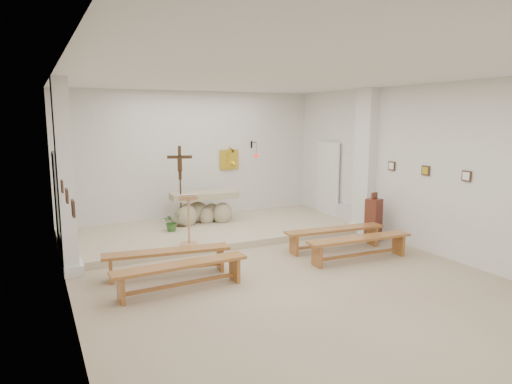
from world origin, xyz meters
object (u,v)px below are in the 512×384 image
altar (203,210)px  bench_right_front (335,234)px  donation_pedestal (373,219)px  bench_right_second (360,243)px  lectern (189,220)px  crucifix_stand (180,180)px  bench_left_second (181,270)px  bench_left_front (167,257)px

altar → bench_right_front: bearing=-53.8°
altar → donation_pedestal: size_ratio=1.54×
donation_pedestal → bench_right_second: donation_pedestal is taller
lectern → crucifix_stand: size_ratio=0.56×
altar → bench_left_second: bearing=-109.6°
altar → bench_left_second: 4.30m
crucifix_stand → bench_left_front: 3.29m
bench_left_front → bench_right_second: 3.75m
lectern → bench_right_front: lectern is taller
lectern → bench_left_second: size_ratio=0.49×
bench_left_front → bench_left_second: (0.00, -0.83, 0.00)m
bench_right_second → bench_left_front: bearing=170.4°
altar → bench_right_second: (1.86, -3.90, -0.12)m
donation_pedestal → bench_left_front: donation_pedestal is taller
bench_left_front → lectern: bearing=64.4°
lectern → crucifix_stand: bearing=93.5°
lectern → donation_pedestal: lectern is taller
bench_right_second → crucifix_stand: bearing=126.7°
bench_right_front → bench_right_second: size_ratio=1.00×
lectern → bench_right_front: (2.84, -1.23, -0.34)m
altar → lectern: lectern is taller
lectern → bench_left_second: lectern is taller
bench_right_front → bench_right_second: (0.00, -0.83, 0.00)m
lectern → bench_right_second: 3.53m
altar → bench_right_second: 4.33m
altar → donation_pedestal: (3.13, -2.82, 0.01)m
bench_right_second → lectern: bearing=147.3°
lectern → bench_left_front: lectern is taller
bench_left_front → bench_right_front: size_ratio=1.00×
bench_left_second → altar: bearing=62.6°
donation_pedestal → bench_right_front: (-1.27, -0.26, -0.14)m
bench_left_front → donation_pedestal: bearing=10.8°
lectern → bench_right_second: bearing=-20.6°
lectern → donation_pedestal: size_ratio=1.00×
altar → lectern: 2.10m
lectern → bench_left_second: 2.24m
bench_left_second → bench_right_second: 3.66m
bench_right_front → crucifix_stand: bearing=134.9°
altar → lectern: size_ratio=1.54×
bench_right_front → bench_left_front: bearing=-175.5°
donation_pedestal → bench_right_second: 1.68m
altar → bench_left_second: size_ratio=0.76×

